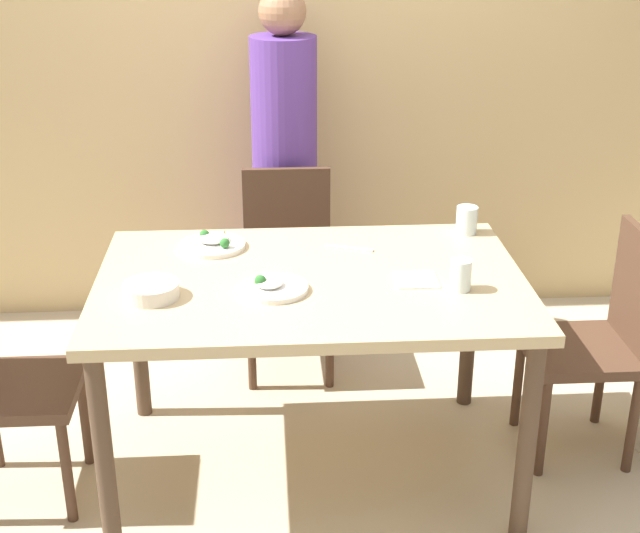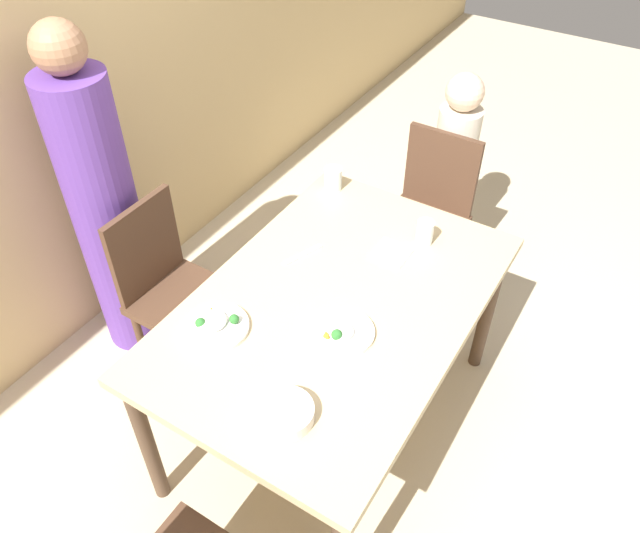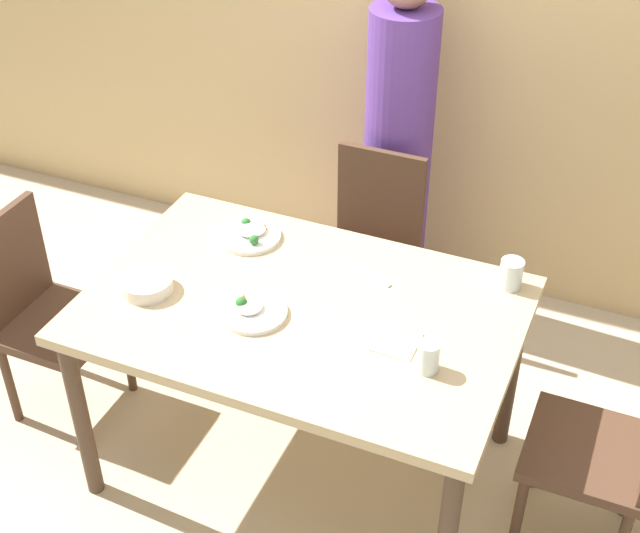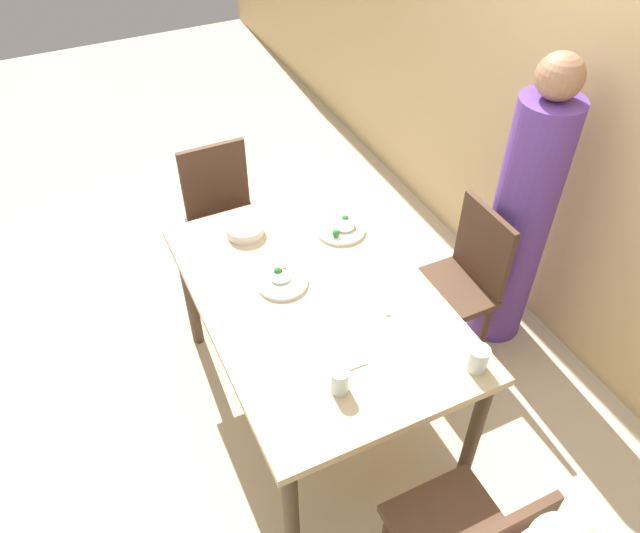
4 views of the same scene
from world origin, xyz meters
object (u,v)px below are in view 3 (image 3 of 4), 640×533
at_px(bowl_curry, 147,284).
at_px(plate_rice_adult, 252,311).
at_px(glass_water_tall, 511,274).
at_px(chair_adult_spot, 369,247).
at_px(chair_child_spot, 613,446).
at_px(person_adult, 398,155).

bearing_deg(bowl_curry, plate_rice_adult, 3.74).
bearing_deg(plate_rice_adult, glass_water_tall, 33.09).
distance_m(chair_adult_spot, glass_water_tall, 0.87).
height_order(chair_child_spot, plate_rice_adult, chair_child_spot).
distance_m(person_adult, plate_rice_adult, 1.24).
xyz_separation_m(chair_child_spot, plate_rice_adult, (-1.19, -0.18, 0.31)).
relative_size(chair_adult_spot, chair_child_spot, 1.00).
height_order(bowl_curry, plate_rice_adult, plate_rice_adult).
distance_m(chair_adult_spot, chair_child_spot, 1.34).
relative_size(chair_adult_spot, bowl_curry, 4.88).
xyz_separation_m(person_adult, bowl_curry, (-0.46, -1.26, 0.04)).
height_order(chair_adult_spot, glass_water_tall, glass_water_tall).
height_order(chair_adult_spot, person_adult, person_adult).
bearing_deg(plate_rice_adult, person_adult, 86.48).
xyz_separation_m(chair_adult_spot, plate_rice_adult, (-0.08, -0.92, 0.31)).
bearing_deg(plate_rice_adult, bowl_curry, -176.26).
distance_m(chair_child_spot, person_adult, 1.56).
relative_size(person_adult, plate_rice_adult, 7.20).
bearing_deg(person_adult, glass_water_tall, -48.58).
height_order(chair_child_spot, bowl_curry, chair_child_spot).
bearing_deg(bowl_curry, chair_child_spot, 7.40).
height_order(person_adult, bowl_curry, person_adult).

